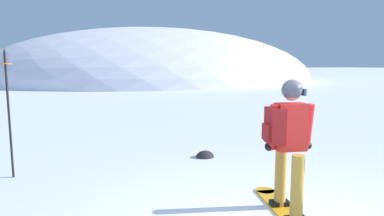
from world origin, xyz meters
name	(u,v)px	position (x,y,z in m)	size (l,w,h in m)	color
ridge_peak_main	(152,80)	(6.64, 36.62, 0.00)	(37.87, 34.08, 12.00)	white
snowboarder_main	(287,144)	(0.34, 0.56, 0.92)	(0.65, 1.81, 1.71)	orange
piste_marker_near	(8,105)	(-3.15, 3.29, 1.22)	(0.20, 0.20, 2.16)	black
rock_dark	(205,157)	(0.35, 3.34, 0.00)	(0.38, 0.32, 0.27)	#282628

